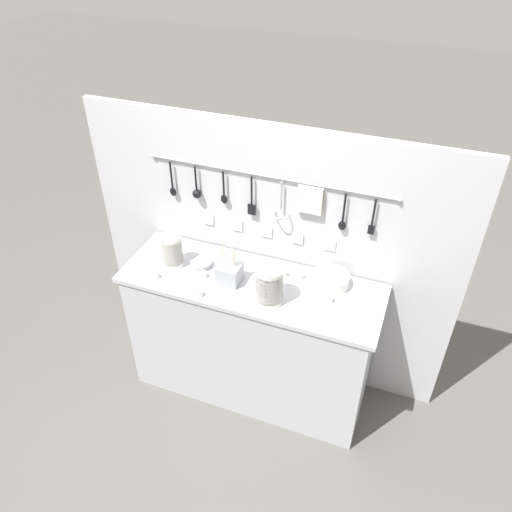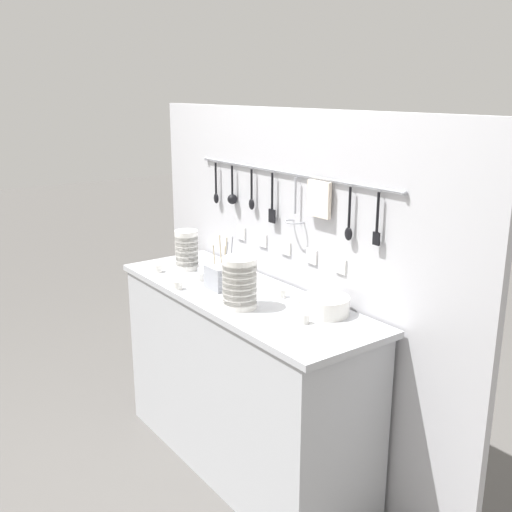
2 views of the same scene
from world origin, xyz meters
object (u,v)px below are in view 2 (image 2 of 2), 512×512
steel_mixing_bowl (210,272)px  cup_mid_row (297,298)px  cup_edge_far (304,318)px  bowl_stack_tall_left (187,250)px  cup_front_left (200,277)px  plate_stack (325,305)px  cup_centre (158,268)px  cup_beside_plates (281,293)px  cup_front_right (178,285)px  bowl_stack_back_corner (240,283)px  cutlery_caddy (222,277)px

steel_mixing_bowl → cup_mid_row: cup_mid_row is taller
cup_mid_row → cup_edge_far: same height
bowl_stack_tall_left → cup_front_left: 0.25m
cup_edge_far → bowl_stack_tall_left: bearing=-179.8°
plate_stack → cup_centre: plate_stack is taller
steel_mixing_bowl → cup_beside_plates: cup_beside_plates is taller
steel_mixing_bowl → cup_beside_plates: 0.52m
cup_edge_far → cup_front_right: same height
bowl_stack_tall_left → cup_beside_plates: bowl_stack_tall_left is taller
bowl_stack_tall_left → cup_edge_far: 1.00m
cup_beside_plates → cup_front_left: 0.49m
cup_front_right → cup_edge_far: bearing=17.0°
bowl_stack_back_corner → plate_stack: size_ratio=1.10×
cup_edge_far → cutlery_caddy: bearing=-177.4°
bowl_stack_back_corner → cup_edge_far: bowl_stack_back_corner is taller
bowl_stack_back_corner → cutlery_caddy: cutlery_caddy is taller
steel_mixing_bowl → cup_centre: size_ratio=3.07×
bowl_stack_tall_left → cutlery_caddy: (0.39, -0.02, -0.05)m
steel_mixing_bowl → cup_centre: (-0.21, -0.20, 0.00)m
cup_front_right → cup_mid_row: bearing=36.1°
cup_front_left → cup_centre: same height
bowl_stack_back_corner → plate_stack: bearing=41.5°
cup_beside_plates → cup_front_right: bearing=-139.0°
bowl_stack_tall_left → cup_edge_far: size_ratio=4.93×
cup_edge_far → cup_centre: bearing=-171.0°
bowl_stack_back_corner → cup_front_left: size_ratio=5.33×
cutlery_caddy → plate_stack: bearing=17.1°
cutlery_caddy → cup_beside_plates: cutlery_caddy is taller
steel_mixing_bowl → cup_front_right: bearing=-66.7°
cutlery_caddy → cup_edge_far: cutlery_caddy is taller
cup_centre → cup_mid_row: bearing=20.6°
steel_mixing_bowl → bowl_stack_tall_left: bearing=-164.9°
cutlery_caddy → cup_mid_row: 0.42m
bowl_stack_back_corner → cup_mid_row: 0.29m
cup_front_left → cup_mid_row: 0.58m
bowl_stack_tall_left → steel_mixing_bowl: bearing=15.1°
cup_front_right → bowl_stack_tall_left: bearing=142.5°
cup_front_right → plate_stack: bearing=28.2°
cup_mid_row → cup_beside_plates: bearing=-170.9°
steel_mixing_bowl → cup_front_left: (0.06, -0.10, 0.00)m
cup_front_left → plate_stack: bearing=15.5°
plate_stack → bowl_stack_back_corner: bearing=-138.5°
bowl_stack_tall_left → cup_edge_far: bearing=0.2°
cup_beside_plates → cup_front_left: bearing=-157.8°
bowl_stack_tall_left → plate_stack: bowl_stack_tall_left is taller
cup_centre → plate_stack: bearing=17.2°
bowl_stack_tall_left → bowl_stack_back_corner: bowl_stack_back_corner is taller
plate_stack → cup_beside_plates: (-0.29, -0.02, -0.02)m
bowl_stack_tall_left → cutlery_caddy: 0.40m
cup_edge_far → bowl_stack_back_corner: bearing=-161.0°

